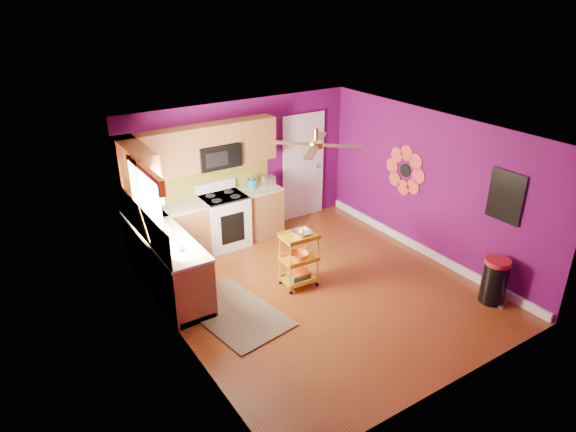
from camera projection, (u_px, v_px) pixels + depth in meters
ground at (320, 289)px, 7.97m from camera, size 5.00×5.00×0.00m
room_envelope at (325, 192)px, 7.30m from camera, size 4.54×5.04×2.52m
lower_cabinets at (191, 241)px, 8.51m from camera, size 2.81×2.31×0.94m
electric_range at (224, 220)px, 9.16m from camera, size 0.76×0.66×1.13m
upper_cabinetry at (181, 156)px, 8.27m from camera, size 2.80×2.30×1.26m
left_window at (146, 194)px, 6.96m from camera, size 0.08×1.35×1.08m
panel_door at (303, 168)px, 10.10m from camera, size 0.95×0.11×2.15m
right_wall_art at (447, 181)px, 8.21m from camera, size 0.04×2.74×1.04m
ceiling_fan at (316, 144)px, 7.17m from camera, size 1.01×1.01×0.26m
shag_rug at (235, 313)px, 7.38m from camera, size 1.26×1.79×0.02m
rolling_cart at (299, 257)px, 7.89m from camera, size 0.56×0.42×0.97m
trash_can at (494, 281)px, 7.54m from camera, size 0.48×0.48×0.71m
teal_kettle at (252, 183)px, 9.31m from camera, size 0.18×0.18×0.21m
toaster at (269, 181)px, 9.42m from camera, size 0.22×0.15×0.18m
soap_bottle_a at (167, 230)px, 7.51m from camera, size 0.09×0.09×0.20m
soap_bottle_b at (163, 230)px, 7.56m from camera, size 0.12×0.12×0.16m
counter_dish at (158, 222)px, 7.93m from camera, size 0.23×0.23×0.06m
counter_cup at (178, 248)px, 7.11m from camera, size 0.13×0.13×0.11m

